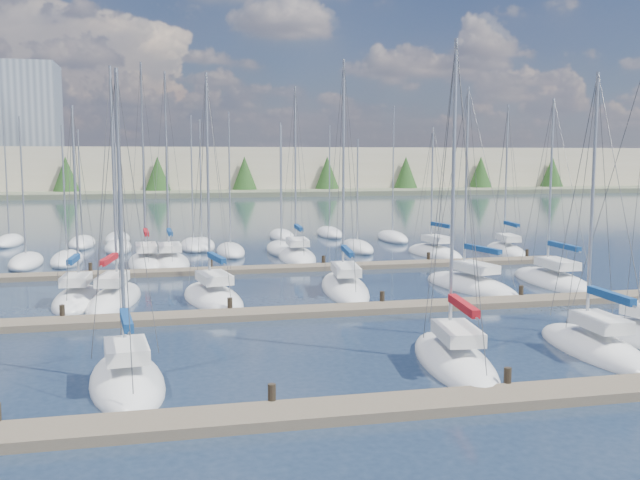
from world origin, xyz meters
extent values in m
plane|color=#223145|center=(0.00, 60.00, 0.00)|extent=(400.00, 400.00, 0.00)
cube|color=#6B5E4C|center=(0.00, 2.00, 0.15)|extent=(44.00, 1.80, 0.35)
cylinder|color=#2D261C|center=(-4.00, 2.90, 0.30)|extent=(0.26, 0.26, 1.10)
cylinder|color=#2D261C|center=(4.00, 2.90, 0.30)|extent=(0.26, 0.26, 1.10)
cube|color=#6B5E4C|center=(0.00, 16.00, 0.15)|extent=(44.00, 1.80, 0.35)
cylinder|color=#2D261C|center=(-12.00, 16.90, 0.30)|extent=(0.26, 0.26, 1.10)
cylinder|color=#2D261C|center=(-4.00, 16.90, 0.30)|extent=(0.26, 0.26, 1.10)
cylinder|color=#2D261C|center=(4.00, 16.90, 0.30)|extent=(0.26, 0.26, 1.10)
cylinder|color=#2D261C|center=(12.00, 16.90, 0.30)|extent=(0.26, 0.26, 1.10)
cube|color=#6B5E4C|center=(0.00, 30.00, 0.15)|extent=(44.00, 1.80, 0.35)
cylinder|color=#2D261C|center=(-12.00, 30.90, 0.30)|extent=(0.26, 0.26, 1.10)
cylinder|color=#2D261C|center=(-4.00, 30.90, 0.30)|extent=(0.26, 0.26, 1.10)
cylinder|color=#2D261C|center=(4.00, 30.90, 0.30)|extent=(0.26, 0.26, 1.10)
cylinder|color=#2D261C|center=(12.00, 30.90, 0.30)|extent=(0.26, 0.26, 1.10)
cylinder|color=#2D261C|center=(20.00, 30.90, 0.30)|extent=(0.26, 0.26, 1.10)
ellipsoid|color=white|center=(-8.44, 34.91, 0.05)|extent=(3.08, 8.77, 1.60)
cube|color=black|center=(-8.44, 34.91, 0.05)|extent=(1.58, 4.22, 0.12)
cube|color=silver|center=(-8.41, 34.48, 1.35)|extent=(1.60, 3.10, 0.50)
cylinder|color=#9EA0A5|center=(-8.48, 35.60, 7.90)|extent=(0.14, 0.14, 13.59)
cylinder|color=#9EA0A5|center=(-8.38, 33.79, 2.40)|extent=(0.30, 3.63, 0.10)
cube|color=maroon|center=(-8.38, 33.79, 2.52)|extent=(0.48, 3.35, 0.30)
ellipsoid|color=white|center=(2.97, 35.73, 0.05)|extent=(3.20, 8.43, 1.60)
cube|color=maroon|center=(2.97, 35.73, 0.05)|extent=(1.65, 4.05, 0.12)
cube|color=silver|center=(2.94, 35.32, 1.35)|extent=(1.67, 2.98, 0.50)
cylinder|color=#9EA0A5|center=(3.00, 36.40, 7.19)|extent=(0.14, 0.14, 12.17)
cylinder|color=#9EA0A5|center=(2.91, 34.66, 2.40)|extent=(0.28, 3.48, 0.10)
cube|color=navy|center=(2.91, 34.66, 2.52)|extent=(0.47, 3.22, 0.30)
ellipsoid|color=white|center=(10.81, 20.88, 0.05)|extent=(4.41, 8.79, 1.60)
cube|color=maroon|center=(10.81, 20.88, 0.05)|extent=(2.22, 4.24, 0.12)
cube|color=silver|center=(10.89, 20.47, 1.35)|extent=(2.08, 3.19, 0.50)
cylinder|color=#9EA0A5|center=(10.67, 21.54, 6.55)|extent=(0.14, 0.14, 10.89)
cylinder|color=#9EA0A5|center=(11.03, 19.81, 2.40)|extent=(0.82, 3.47, 0.10)
cube|color=navy|center=(11.03, 19.81, 2.52)|extent=(0.96, 3.24, 0.30)
ellipsoid|color=white|center=(-8.54, 6.33, 0.05)|extent=(3.24, 7.00, 1.60)
cube|color=silver|center=(-8.50, 5.99, 1.35)|extent=(1.64, 2.51, 0.50)
cylinder|color=#9EA0A5|center=(-8.60, 6.87, 5.97)|extent=(0.14, 0.14, 9.75)
cylinder|color=#9EA0A5|center=(-8.44, 5.45, 2.40)|extent=(0.40, 2.84, 0.10)
cube|color=navy|center=(-8.44, 5.45, 2.52)|extent=(0.58, 2.63, 0.30)
ellipsoid|color=white|center=(20.30, 34.83, 0.05)|extent=(3.32, 7.98, 1.60)
cube|color=black|center=(20.30, 34.83, 0.05)|extent=(1.68, 3.84, 0.12)
cube|color=silver|center=(20.25, 34.44, 1.35)|extent=(1.61, 2.86, 0.50)
cylinder|color=#9EA0A5|center=(20.39, 35.44, 6.59)|extent=(0.14, 0.14, 10.98)
cylinder|color=#9EA0A5|center=(20.16, 33.83, 2.40)|extent=(0.55, 3.24, 0.10)
cube|color=navy|center=(20.16, 33.83, 2.52)|extent=(0.71, 3.01, 0.30)
ellipsoid|color=white|center=(-9.85, 21.24, 0.05)|extent=(3.60, 8.47, 1.60)
cube|color=silver|center=(-9.91, 20.83, 1.35)|extent=(1.72, 3.04, 0.50)
cylinder|color=#9EA0A5|center=(-9.74, 21.88, 6.91)|extent=(0.14, 0.14, 11.62)
cylinder|color=#9EA0A5|center=(-10.02, 20.18, 2.40)|extent=(0.65, 3.42, 0.10)
cube|color=maroon|center=(-10.02, 20.18, 2.52)|extent=(0.80, 3.18, 0.30)
ellipsoid|color=white|center=(-11.79, 21.46, 0.05)|extent=(2.86, 6.69, 1.60)
cube|color=black|center=(-11.79, 21.46, 0.05)|extent=(1.47, 3.22, 0.12)
cube|color=silver|center=(-11.81, 21.13, 1.35)|extent=(1.50, 2.37, 0.50)
cylinder|color=#9EA0A5|center=(-11.76, 21.98, 5.86)|extent=(0.14, 0.14, 9.51)
cylinder|color=#9EA0A5|center=(-11.84, 20.61, 2.40)|extent=(0.25, 2.76, 0.10)
cube|color=navy|center=(-11.84, 20.61, 2.52)|extent=(0.44, 2.55, 0.30)
ellipsoid|color=white|center=(3.24, 21.89, 0.05)|extent=(3.71, 9.74, 1.60)
cube|color=silver|center=(3.19, 21.42, 1.35)|extent=(1.81, 3.47, 0.50)
cylinder|color=#9EA0A5|center=(3.34, 22.64, 7.32)|extent=(0.14, 0.14, 12.44)
cylinder|color=#9EA0A5|center=(3.10, 20.66, 2.40)|extent=(0.58, 3.97, 0.10)
cube|color=navy|center=(3.10, 20.66, 2.52)|extent=(0.74, 3.68, 0.30)
ellipsoid|color=white|center=(-6.78, 34.56, 0.05)|extent=(3.20, 8.02, 1.60)
cube|color=silver|center=(-6.76, 34.17, 1.35)|extent=(1.69, 2.83, 0.50)
cylinder|color=#9EA0A5|center=(-6.80, 35.20, 7.56)|extent=(0.14, 0.14, 12.92)
cylinder|color=#9EA0A5|center=(-6.73, 33.54, 2.40)|extent=(0.24, 3.32, 0.10)
cube|color=navy|center=(-6.73, 33.54, 2.52)|extent=(0.43, 3.06, 0.30)
ellipsoid|color=white|center=(16.49, 21.22, 0.05)|extent=(2.90, 8.84, 1.60)
cube|color=black|center=(16.49, 21.22, 0.05)|extent=(1.50, 4.25, 0.12)
cube|color=silver|center=(16.48, 20.78, 1.35)|extent=(1.56, 3.11, 0.50)
cylinder|color=#9EA0A5|center=(16.50, 21.92, 6.30)|extent=(0.14, 0.14, 10.39)
cylinder|color=#9EA0A5|center=(16.46, 20.07, 2.40)|extent=(0.18, 3.69, 0.10)
cube|color=navy|center=(16.46, 20.07, 2.52)|extent=(0.37, 3.40, 0.30)
ellipsoid|color=white|center=(14.18, 35.21, 0.05)|extent=(3.64, 7.73, 1.60)
cube|color=silver|center=(14.23, 34.84, 1.35)|extent=(1.79, 2.78, 0.50)
cylinder|color=#9EA0A5|center=(14.09, 35.80, 5.67)|extent=(0.14, 0.14, 9.14)
cylinder|color=#9EA0A5|center=(14.31, 34.25, 2.40)|extent=(0.54, 3.10, 0.10)
cube|color=navy|center=(14.31, 34.25, 2.52)|extent=(0.70, 2.88, 0.30)
ellipsoid|color=white|center=(9.75, 6.65, 0.05)|extent=(2.57, 7.45, 1.60)
cube|color=silver|center=(9.74, 6.28, 1.35)|extent=(1.37, 2.62, 0.50)
cylinder|color=#9EA0A5|center=(9.77, 7.24, 6.16)|extent=(0.14, 0.14, 10.12)
cylinder|color=#9EA0A5|center=(9.73, 5.69, 2.40)|extent=(0.18, 3.10, 0.10)
cube|color=navy|center=(9.73, 5.69, 2.52)|extent=(0.37, 2.86, 0.30)
ellipsoid|color=white|center=(3.50, 6.22, 0.05)|extent=(3.41, 8.12, 1.60)
cube|color=maroon|center=(3.50, 6.22, 0.05)|extent=(1.73, 3.91, 0.12)
cube|color=silver|center=(3.45, 5.83, 1.35)|extent=(1.68, 2.90, 0.50)
cylinder|color=#9EA0A5|center=(3.58, 6.85, 6.66)|extent=(0.14, 0.14, 11.13)
cylinder|color=#9EA0A5|center=(3.37, 5.21, 2.40)|extent=(0.51, 3.29, 0.10)
cube|color=maroon|center=(3.37, 5.21, 2.52)|extent=(0.67, 3.06, 0.30)
ellipsoid|color=white|center=(-4.61, 20.54, 0.05)|extent=(4.05, 8.14, 1.60)
cube|color=black|center=(-4.61, 20.54, 0.05)|extent=(2.05, 3.93, 0.12)
cube|color=silver|center=(-4.54, 20.16, 1.35)|extent=(1.95, 2.94, 0.50)
cylinder|color=#9EA0A5|center=(-4.71, 21.15, 6.75)|extent=(0.14, 0.14, 11.31)
cylinder|color=#9EA0A5|center=(-4.43, 19.55, 2.40)|extent=(0.67, 3.24, 0.10)
cube|color=navy|center=(-4.43, 19.55, 2.52)|extent=(0.82, 3.01, 0.30)
cylinder|color=#9EA0A5|center=(-20.75, 49.89, 6.50)|extent=(0.12, 0.12, 11.20)
ellipsoid|color=white|center=(-20.75, 49.89, 0.25)|extent=(2.20, 6.40, 1.40)
cylinder|color=#9EA0A5|center=(-3.94, 43.45, 5.97)|extent=(0.12, 0.12, 10.14)
ellipsoid|color=white|center=(-3.94, 43.45, 0.25)|extent=(2.20, 6.40, 1.40)
cylinder|color=#9EA0A5|center=(-4.68, 43.24, 6.14)|extent=(0.12, 0.12, 10.49)
ellipsoid|color=white|center=(-4.68, 43.24, 0.25)|extent=(2.20, 6.40, 1.40)
cylinder|color=#9EA0A5|center=(9.07, 50.53, 5.93)|extent=(0.12, 0.12, 10.06)
ellipsoid|color=white|center=(9.07, 50.53, 0.25)|extent=(2.20, 6.40, 1.40)
cylinder|color=#9EA0A5|center=(-14.23, 47.33, 5.60)|extent=(0.12, 0.12, 9.39)
ellipsoid|color=white|center=(-14.23, 47.33, 0.25)|extent=(2.20, 6.40, 1.40)
cylinder|color=#9EA0A5|center=(-16.97, 36.19, 5.83)|extent=(0.12, 0.12, 9.85)
ellipsoid|color=white|center=(-16.97, 36.19, 0.25)|extent=(2.20, 6.40, 1.40)
cylinder|color=#9EA0A5|center=(-14.23, 36.83, 5.55)|extent=(0.12, 0.12, 9.30)
ellipsoid|color=white|center=(-14.23, 36.83, 0.25)|extent=(2.20, 6.40, 1.40)
cylinder|color=#9EA0A5|center=(13.97, 45.41, 6.74)|extent=(0.12, 0.12, 11.68)
ellipsoid|color=white|center=(13.97, 45.41, 0.25)|extent=(2.20, 6.40, 1.40)
cylinder|color=#9EA0A5|center=(2.31, 39.32, 5.78)|extent=(0.12, 0.12, 9.76)
ellipsoid|color=white|center=(2.31, 39.32, 0.25)|extent=(2.20, 6.40, 1.40)
cylinder|color=#9EA0A5|center=(-11.34, 49.91, 6.87)|extent=(0.12, 0.12, 11.95)
ellipsoid|color=white|center=(-11.34, 49.91, 0.25)|extent=(2.20, 6.40, 1.40)
cylinder|color=#9EA0A5|center=(8.76, 39.06, 5.13)|extent=(0.12, 0.12, 8.46)
ellipsoid|color=white|center=(8.76, 39.06, 0.25)|extent=(2.20, 6.40, 1.40)
cylinder|color=#9EA0A5|center=(-10.91, 43.47, 4.96)|extent=(0.12, 0.12, 8.12)
ellipsoid|color=white|center=(-10.91, 43.47, 0.25)|extent=(2.20, 6.40, 1.40)
cylinder|color=#9EA0A5|center=(4.00, 49.08, 5.90)|extent=(0.12, 0.12, 10.00)
ellipsoid|color=white|center=(4.00, 49.08, 0.25)|extent=(2.20, 6.40, 1.40)
cylinder|color=#9EA0A5|center=(-1.89, 38.97, 6.17)|extent=(0.12, 0.12, 10.54)
ellipsoid|color=white|center=(-1.89, 38.97, 0.25)|extent=(2.20, 6.40, 1.40)
cube|color=#666B51|center=(0.00, 150.00, 0.50)|extent=(400.00, 60.00, 1.00)
cube|color=beige|center=(10.00, 140.00, 5.00)|extent=(200.00, 12.00, 10.00)
cube|color=slate|center=(-40.00, 165.00, 15.00)|extent=(18.00, 15.00, 30.00)
cone|color=#284C1E|center=(-26.00, 133.00, 4.00)|extent=(6.00, 6.00, 8.00)
cone|color=#284C1E|center=(-8.00, 133.00, 4.00)|extent=(6.00, 6.00, 8.00)
cone|color=#284C1E|center=(10.00, 133.00, 4.00)|extent=(6.00, 6.00, 8.00)
cone|color=#284C1E|center=(28.00, 133.00, 4.00)|extent=(6.00, 6.00, 8.00)
cone|color=#284C1E|center=(46.00, 133.00, 4.00)|extent=(6.00, 6.00, 8.00)
cone|color=#284C1E|center=(64.00, 133.00, 4.00)|extent=(6.00, 6.00, 8.00)
cone|color=#284C1E|center=(82.00, 133.00, 4.00)|extent=(6.00, 6.00, 8.00)
camera|label=1|loc=(-7.18, -18.40, 7.88)|focal=40.00mm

